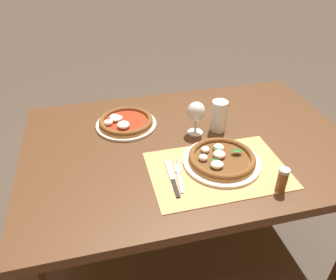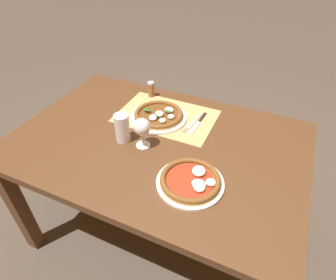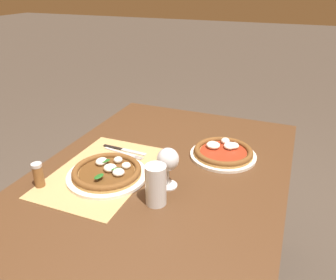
{
  "view_description": "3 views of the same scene",
  "coord_description": "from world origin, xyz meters",
  "px_view_note": "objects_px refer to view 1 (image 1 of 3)",
  "views": [
    {
      "loc": [
        -0.38,
        -1.12,
        1.55
      ],
      "look_at": [
        -0.12,
        -0.07,
        0.82
      ],
      "focal_mm": 35.0,
      "sensor_mm": 36.0,
      "label": 1
    },
    {
      "loc": [
        -0.5,
        0.96,
        1.61
      ],
      "look_at": [
        -0.07,
        0.02,
        0.78
      ],
      "focal_mm": 30.0,
      "sensor_mm": 36.0,
      "label": 2
    },
    {
      "loc": [
        0.98,
        0.44,
        1.43
      ],
      "look_at": [
        -0.17,
        -0.02,
        0.82
      ],
      "focal_mm": 35.0,
      "sensor_mm": 36.0,
      "label": 3
    }
  ],
  "objects_px": {
    "wine_glass": "(196,113)",
    "pizza_far": "(125,122)",
    "knife": "(172,178)",
    "pizza_near": "(221,159)",
    "pepper_shaker": "(282,180)",
    "pint_glass": "(219,117)",
    "fork": "(179,175)"
  },
  "relations": [
    {
      "from": "pizza_near",
      "to": "fork",
      "type": "distance_m",
      "value": 0.19
    },
    {
      "from": "wine_glass",
      "to": "pizza_far",
      "type": "bearing_deg",
      "value": 155.41
    },
    {
      "from": "pizza_far",
      "to": "knife",
      "type": "height_order",
      "value": "pizza_far"
    },
    {
      "from": "knife",
      "to": "pepper_shaker",
      "type": "height_order",
      "value": "pepper_shaker"
    },
    {
      "from": "fork",
      "to": "pepper_shaker",
      "type": "xyz_separation_m",
      "value": [
        0.33,
        -0.17,
        0.04
      ]
    },
    {
      "from": "pizza_near",
      "to": "pint_glass",
      "type": "bearing_deg",
      "value": 71.83
    },
    {
      "from": "pepper_shaker",
      "to": "knife",
      "type": "bearing_deg",
      "value": 156.82
    },
    {
      "from": "pizza_near",
      "to": "wine_glass",
      "type": "xyz_separation_m",
      "value": [
        -0.03,
        0.24,
        0.08
      ]
    },
    {
      "from": "pizza_near",
      "to": "fork",
      "type": "xyz_separation_m",
      "value": [
        -0.18,
        -0.03,
        -0.02
      ]
    },
    {
      "from": "wine_glass",
      "to": "pepper_shaker",
      "type": "relative_size",
      "value": 1.6
    },
    {
      "from": "pint_glass",
      "to": "knife",
      "type": "xyz_separation_m",
      "value": [
        -0.29,
        -0.28,
        -0.06
      ]
    },
    {
      "from": "wine_glass",
      "to": "knife",
      "type": "relative_size",
      "value": 0.72
    },
    {
      "from": "pizza_near",
      "to": "pint_glass",
      "type": "distance_m",
      "value": 0.26
    },
    {
      "from": "pizza_near",
      "to": "pepper_shaker",
      "type": "bearing_deg",
      "value": -53.14
    },
    {
      "from": "fork",
      "to": "pizza_far",
      "type": "bearing_deg",
      "value": 109.71
    },
    {
      "from": "pepper_shaker",
      "to": "pizza_near",
      "type": "bearing_deg",
      "value": 126.86
    },
    {
      "from": "pizza_near",
      "to": "fork",
      "type": "relative_size",
      "value": 1.54
    },
    {
      "from": "pint_glass",
      "to": "pepper_shaker",
      "type": "bearing_deg",
      "value": -80.95
    },
    {
      "from": "pint_glass",
      "to": "pepper_shaker",
      "type": "xyz_separation_m",
      "value": [
        0.07,
        -0.44,
        -0.02
      ]
    },
    {
      "from": "pizza_far",
      "to": "knife",
      "type": "bearing_deg",
      "value": -74.27
    },
    {
      "from": "fork",
      "to": "pizza_near",
      "type": "bearing_deg",
      "value": 9.79
    },
    {
      "from": "pepper_shaker",
      "to": "wine_glass",
      "type": "bearing_deg",
      "value": 112.35
    },
    {
      "from": "pint_glass",
      "to": "wine_glass",
      "type": "bearing_deg",
      "value": -179.8
    },
    {
      "from": "wine_glass",
      "to": "pizza_near",
      "type": "bearing_deg",
      "value": -82.52
    },
    {
      "from": "pizza_near",
      "to": "fork",
      "type": "height_order",
      "value": "pizza_near"
    },
    {
      "from": "pizza_near",
      "to": "wine_glass",
      "type": "relative_size",
      "value": 1.99
    },
    {
      "from": "wine_glass",
      "to": "fork",
      "type": "distance_m",
      "value": 0.33
    },
    {
      "from": "pizza_far",
      "to": "knife",
      "type": "xyz_separation_m",
      "value": [
        0.12,
        -0.42,
        -0.01
      ]
    },
    {
      "from": "pizza_near",
      "to": "knife",
      "type": "height_order",
      "value": "pizza_near"
    },
    {
      "from": "fork",
      "to": "wine_glass",
      "type": "bearing_deg",
      "value": 60.45
    },
    {
      "from": "pizza_far",
      "to": "pint_glass",
      "type": "height_order",
      "value": "pint_glass"
    },
    {
      "from": "pepper_shaker",
      "to": "pint_glass",
      "type": "bearing_deg",
      "value": 99.05
    }
  ]
}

